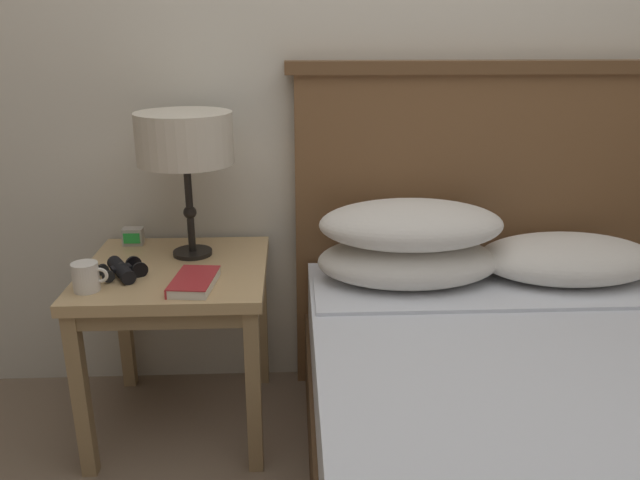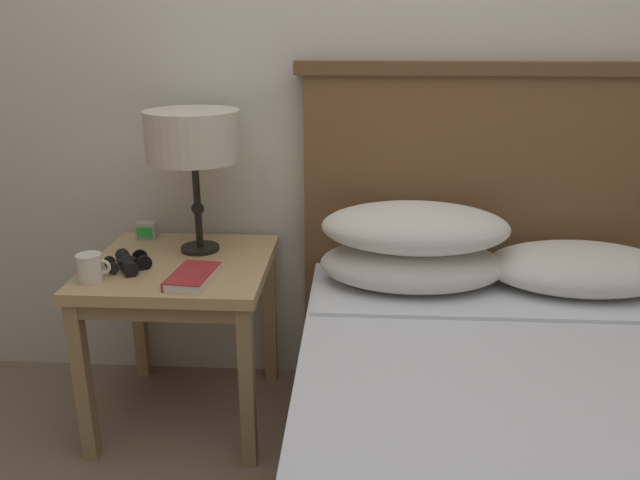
% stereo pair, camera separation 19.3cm
% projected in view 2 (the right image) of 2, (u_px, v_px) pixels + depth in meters
% --- Properties ---
extents(wall_back, '(8.00, 0.06, 2.60)m').
position_uv_depth(wall_back, '(394.00, 29.00, 2.09)').
color(wall_back, beige).
rests_on(wall_back, ground_plane).
extents(nightstand, '(0.58, 0.58, 0.58)m').
position_uv_depth(nightstand, '(182.00, 283.00, 2.07)').
color(nightstand, tan).
rests_on(nightstand, ground_plane).
extents(bed, '(1.34, 2.04, 1.20)m').
position_uv_depth(bed, '(538.00, 469.00, 1.50)').
color(bed, '#4E3520').
rests_on(bed, ground_plane).
extents(table_lamp, '(0.31, 0.31, 0.48)m').
position_uv_depth(table_lamp, '(193.00, 139.00, 2.02)').
color(table_lamp, black).
rests_on(table_lamp, nightstand).
extents(book_on_nightstand, '(0.14, 0.21, 0.03)m').
position_uv_depth(book_on_nightstand, '(192.00, 277.00, 1.88)').
color(book_on_nightstand, silver).
rests_on(book_on_nightstand, nightstand).
extents(binoculars_pair, '(0.16, 0.16, 0.05)m').
position_uv_depth(binoculars_pair, '(127.00, 262.00, 1.97)').
color(binoculars_pair, black).
rests_on(binoculars_pair, nightstand).
extents(coffee_mug, '(0.10, 0.08, 0.08)m').
position_uv_depth(coffee_mug, '(90.00, 268.00, 1.87)').
color(coffee_mug, silver).
rests_on(coffee_mug, nightstand).
extents(alarm_clock, '(0.07, 0.05, 0.06)m').
position_uv_depth(alarm_clock, '(147.00, 230.00, 2.25)').
color(alarm_clock, '#B7B2A8').
rests_on(alarm_clock, nightstand).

